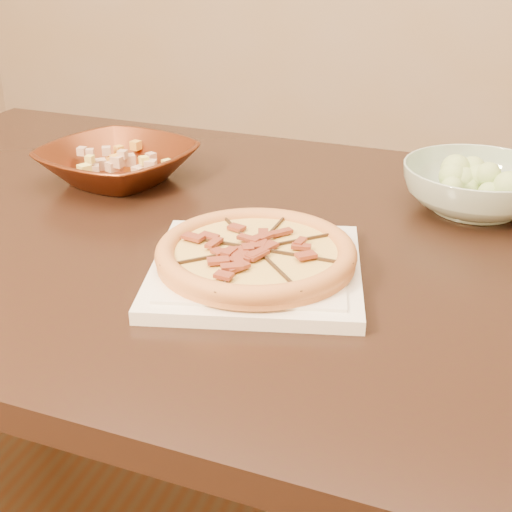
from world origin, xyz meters
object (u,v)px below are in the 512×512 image
(plate, at_px, (256,269))
(bronze_bowl, at_px, (118,164))
(pizza, at_px, (256,253))
(salad_bowl, at_px, (476,188))
(dining_table, at_px, (208,277))

(plate, relative_size, bronze_bowl, 1.28)
(pizza, distance_m, bronze_bowl, 0.44)
(plate, relative_size, salad_bowl, 1.39)
(pizza, bearing_deg, bronze_bowl, 141.99)
(bronze_bowl, bearing_deg, plate, -38.01)
(dining_table, bearing_deg, plate, -48.05)
(dining_table, height_order, plate, plate)
(plate, height_order, salad_bowl, salad_bowl)
(dining_table, bearing_deg, pizza, -48.05)
(bronze_bowl, bearing_deg, pizza, -38.01)
(bronze_bowl, distance_m, salad_bowl, 0.61)
(dining_table, distance_m, plate, 0.22)
(plate, distance_m, bronze_bowl, 0.44)
(salad_bowl, bearing_deg, dining_table, -153.74)
(pizza, height_order, salad_bowl, salad_bowl)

